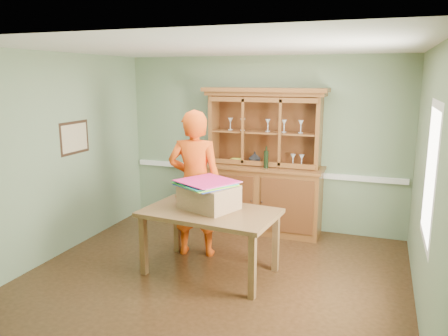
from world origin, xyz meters
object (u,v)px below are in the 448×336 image
at_px(person, 195,184).
at_px(cardboard_box, 209,197).
at_px(dining_table, 210,218).
at_px(china_hutch, 262,182).

bearing_deg(person, cardboard_box, 120.52).
bearing_deg(cardboard_box, dining_table, -61.31).
bearing_deg(cardboard_box, person, 132.01).
relative_size(dining_table, person, 0.85).
xyz_separation_m(dining_table, person, (-0.41, 0.48, 0.28)).
height_order(china_hutch, dining_table, china_hutch).
bearing_deg(china_hutch, person, -116.13).
height_order(cardboard_box, person, person).
distance_m(china_hutch, person, 1.38).
distance_m(dining_table, cardboard_box, 0.26).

